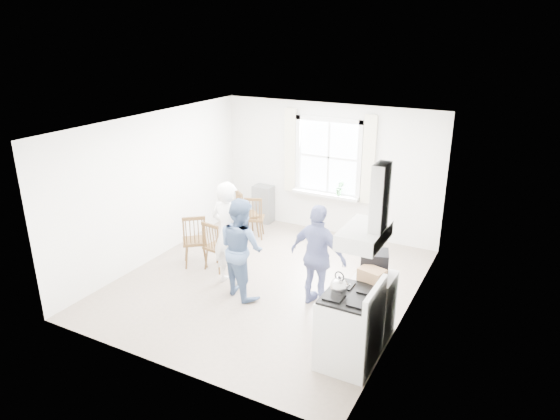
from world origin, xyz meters
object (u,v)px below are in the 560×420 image
object	(u,v)px
gas_stove	(350,328)
windsor_chair_c	(194,235)
person_left	(229,234)
person_right	(318,256)
low_cabinet	(373,305)
windsor_chair_a	(254,213)
stereo_stack	(374,263)
person_mid	(241,248)
windsor_chair_b	(213,241)

from	to	relation	value
gas_stove	windsor_chair_c	xyz separation A→B (m)	(-3.28, 1.25, 0.10)
person_left	person_right	distance (m)	1.52
low_cabinet	person_right	xyz separation A→B (m)	(-0.98, 0.39, 0.34)
gas_stove	windsor_chair_c	distance (m)	3.51
windsor_chair_a	person_right	distance (m)	2.71
person_left	person_right	size ratio (longest dim) A/B	1.10
stereo_stack	windsor_chair_c	distance (m)	3.39
windsor_chair_c	person_right	size ratio (longest dim) A/B	0.61
gas_stove	person_left	xyz separation A→B (m)	(-2.42, 1.03, 0.38)
low_cabinet	stereo_stack	xyz separation A→B (m)	(-0.03, 0.04, 0.61)
person_right	person_left	bearing A→B (deg)	10.66
windsor_chair_c	person_left	world-z (taller)	person_left
windsor_chair_a	person_right	xyz separation A→B (m)	(2.11, -1.69, 0.26)
low_cabinet	person_mid	size ratio (longest dim) A/B	0.57
windsor_chair_b	person_left	world-z (taller)	person_left
gas_stove	windsor_chair_a	xyz separation A→B (m)	(-3.01, 2.77, 0.05)
low_cabinet	person_left	size ratio (longest dim) A/B	0.52
low_cabinet	windsor_chair_b	world-z (taller)	low_cabinet
person_mid	windsor_chair_c	bearing A→B (deg)	4.54
stereo_stack	windsor_chair_b	xyz separation A→B (m)	(-2.94, 0.53, -0.51)
windsor_chair_a	person_right	size ratio (longest dim) A/B	0.55
low_cabinet	person_right	size ratio (longest dim) A/B	0.57
windsor_chair_a	person_mid	bearing A→B (deg)	-64.13
low_cabinet	windsor_chair_c	bearing A→B (deg)	170.70
person_left	windsor_chair_a	bearing A→B (deg)	-65.88
windsor_chair_a	person_mid	xyz separation A→B (m)	(0.94, -1.95, 0.25)
gas_stove	low_cabinet	bearing A→B (deg)	84.32
gas_stove	stereo_stack	world-z (taller)	stereo_stack
windsor_chair_c	person_left	distance (m)	0.93
person_left	windsor_chair_b	bearing A→B (deg)	-21.32
windsor_chair_b	person_left	distance (m)	0.63
low_cabinet	windsor_chair_a	xyz separation A→B (m)	(-3.08, 2.07, 0.08)
gas_stove	windsor_chair_a	world-z (taller)	gas_stove
windsor_chair_c	stereo_stack	bearing A→B (deg)	-8.71
windsor_chair_b	person_mid	world-z (taller)	person_mid
windsor_chair_b	person_right	bearing A→B (deg)	-5.23
low_cabinet	windsor_chair_a	distance (m)	3.72
stereo_stack	low_cabinet	bearing A→B (deg)	-49.54
person_mid	windsor_chair_a	bearing A→B (deg)	-40.41
person_mid	person_right	world-z (taller)	person_right
gas_stove	windsor_chair_b	size ratio (longest dim) A/B	1.26
stereo_stack	person_right	world-z (taller)	person_right
windsor_chair_c	windsor_chair_b	bearing A→B (deg)	3.67
gas_stove	person_mid	world-z (taller)	person_mid
gas_stove	stereo_stack	size ratio (longest dim) A/B	2.60
windsor_chair_a	windsor_chair_b	distance (m)	1.51
person_right	gas_stove	bearing A→B (deg)	138.10
person_right	person_mid	bearing A→B (deg)	21.02
windsor_chair_b	windsor_chair_c	bearing A→B (deg)	-176.33
stereo_stack	person_mid	size ratio (longest dim) A/B	0.27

